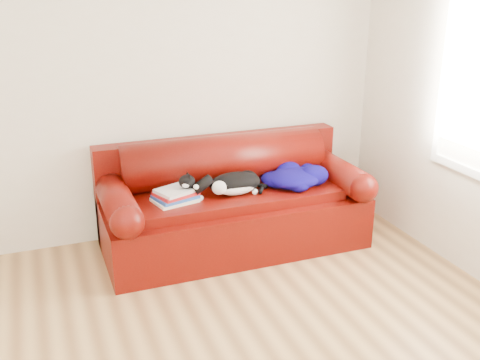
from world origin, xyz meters
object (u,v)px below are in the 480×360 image
(sofa_base, at_px, (234,219))
(book_stack, at_px, (176,195))
(cat, at_px, (235,184))
(blanket, at_px, (295,177))

(sofa_base, height_order, book_stack, book_stack)
(cat, distance_m, blanket, 0.53)
(book_stack, relative_size, cat, 0.58)
(sofa_base, distance_m, book_stack, 0.59)
(blanket, bearing_deg, book_stack, -179.87)
(cat, bearing_deg, blanket, -12.35)
(cat, relative_size, blanket, 1.03)
(sofa_base, relative_size, cat, 3.41)
(book_stack, height_order, cat, cat)
(sofa_base, relative_size, blanket, 3.51)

